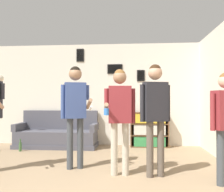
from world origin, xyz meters
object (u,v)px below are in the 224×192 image
(person_spectator_near_bookshelf, at_px, (155,107))
(bottle_on_floor, at_px, (20,146))
(couch, at_px, (57,135))
(drinking_cup, at_px, (158,110))
(person_player_foreground_center, at_px, (75,105))
(bookshelf, at_px, (149,130))
(person_watcher_holding_cup, at_px, (120,110))

(person_spectator_near_bookshelf, bearing_deg, bottle_on_floor, 150.64)
(person_spectator_near_bookshelf, bearing_deg, couch, 134.84)
(person_spectator_near_bookshelf, height_order, bottle_on_floor, person_spectator_near_bookshelf)
(bottle_on_floor, bearing_deg, person_spectator_near_bookshelf, -29.36)
(drinking_cup, bearing_deg, couch, -175.68)
(couch, relative_size, person_player_foreground_center, 1.15)
(couch, bearing_deg, bookshelf, 4.70)
(couch, xyz_separation_m, person_player_foreground_center, (0.93, -1.96, 0.82))
(drinking_cup, bearing_deg, bottle_on_floor, -165.87)
(bookshelf, height_order, bottle_on_floor, bookshelf)
(couch, distance_m, person_spectator_near_bookshelf, 3.34)
(person_watcher_holding_cup, distance_m, drinking_cup, 2.60)
(person_watcher_holding_cup, bearing_deg, couch, 127.28)
(couch, xyz_separation_m, bottle_on_floor, (-0.69, -0.63, -0.19))
(person_watcher_holding_cup, height_order, bottle_on_floor, person_watcher_holding_cup)
(person_player_foreground_center, height_order, bottle_on_floor, person_player_foreground_center)
(person_player_foreground_center, bearing_deg, bottle_on_floor, 140.47)
(person_watcher_holding_cup, height_order, drinking_cup, person_watcher_holding_cup)
(person_spectator_near_bookshelf, xyz_separation_m, drinking_cup, (0.27, 2.49, -0.16))
(couch, xyz_separation_m, person_spectator_near_bookshelf, (2.29, -2.30, 0.80))
(couch, relative_size, person_spectator_near_bookshelf, 1.17)
(bottle_on_floor, xyz_separation_m, drinking_cup, (3.25, 0.82, 0.82))
(person_player_foreground_center, distance_m, bottle_on_floor, 2.33)
(bookshelf, height_order, drinking_cup, drinking_cup)
(bookshelf, relative_size, drinking_cup, 9.02)
(bookshelf, distance_m, drinking_cup, 0.54)
(person_watcher_holding_cup, distance_m, bottle_on_floor, 3.07)
(person_player_foreground_center, bearing_deg, drinking_cup, 52.87)
(bottle_on_floor, bearing_deg, drinking_cup, 14.13)
(couch, relative_size, bookshelf, 2.13)
(person_watcher_holding_cup, relative_size, bottle_on_floor, 5.90)
(person_player_foreground_center, distance_m, person_watcher_holding_cup, 0.86)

